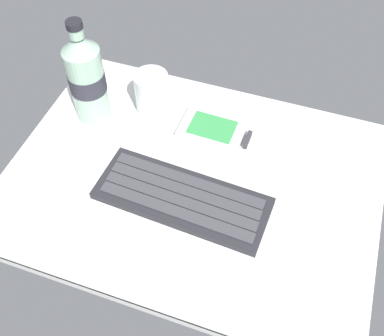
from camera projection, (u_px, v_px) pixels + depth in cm
name	position (u px, v px, depth cm)	size (l,w,h in cm)	color
ground_plane	(192.00, 183.00, 81.62)	(64.00, 48.00, 2.80)	silver
keyboard	(181.00, 198.00, 77.53)	(29.58, 12.63, 1.70)	#232328
handheld_device	(215.00, 131.00, 86.93)	(12.96, 7.95, 1.50)	silver
juice_cup	(152.00, 94.00, 88.33)	(6.40, 6.40, 8.50)	silver
water_bottle	(86.00, 78.00, 83.61)	(6.73, 6.73, 20.80)	#9EC1A8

